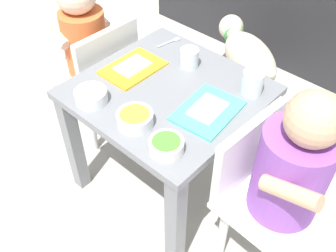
{
  "coord_description": "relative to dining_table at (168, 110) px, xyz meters",
  "views": [
    {
      "loc": [
        0.62,
        -0.68,
        1.18
      ],
      "look_at": [
        0.0,
        0.0,
        0.29
      ],
      "focal_mm": 41.67,
      "sensor_mm": 36.0,
      "label": 1
    }
  ],
  "objects": [
    {
      "name": "dog",
      "position": [
        -0.11,
        0.64,
        -0.16
      ],
      "size": [
        0.44,
        0.32,
        0.3
      ],
      "color": "beige",
      "rests_on": "ground"
    },
    {
      "name": "water_cup_left",
      "position": [
        0.19,
        0.15,
        0.12
      ],
      "size": [
        0.06,
        0.06,
        0.07
      ],
      "color": "white",
      "rests_on": "dining_table"
    },
    {
      "name": "veggie_bowl_near",
      "position": [
        0.04,
        -0.17,
        0.11
      ],
      "size": [
        0.1,
        0.1,
        0.04
      ],
      "color": "white",
      "rests_on": "dining_table"
    },
    {
      "name": "spoon_by_left_tray",
      "position": [
        -0.17,
        0.2,
        0.09
      ],
      "size": [
        0.03,
        0.1,
        0.01
      ],
      "color": "silver",
      "rests_on": "dining_table"
    },
    {
      "name": "seated_child_right",
      "position": [
        0.42,
        -0.02,
        0.06
      ],
      "size": [
        0.3,
        0.3,
        0.68
      ],
      "color": "white",
      "rests_on": "ground"
    },
    {
      "name": "seated_child_left",
      "position": [
        -0.42,
        0.03,
        0.06
      ],
      "size": [
        0.29,
        0.29,
        0.67
      ],
      "color": "white",
      "rests_on": "ground"
    },
    {
      "name": "food_tray_left",
      "position": [
        -0.15,
        -0.0,
        0.09
      ],
      "size": [
        0.13,
        0.19,
        0.02
      ],
      "color": "gold",
      "rests_on": "dining_table"
    },
    {
      "name": "water_cup_right",
      "position": [
        -0.03,
        0.13,
        0.11
      ],
      "size": [
        0.06,
        0.06,
        0.06
      ],
      "color": "white",
      "rests_on": "dining_table"
    },
    {
      "name": "food_tray_right",
      "position": [
        0.15,
        -0.0,
        0.09
      ],
      "size": [
        0.16,
        0.21,
        0.02
      ],
      "color": "#4CC6BC",
      "rests_on": "dining_table"
    },
    {
      "name": "cereal_bowl_right_side",
      "position": [
        -0.13,
        -0.19,
        0.11
      ],
      "size": [
        0.09,
        0.09,
        0.04
      ],
      "color": "white",
      "rests_on": "dining_table"
    },
    {
      "name": "ground_plane",
      "position": [
        0.0,
        0.0,
        -0.36
      ],
      "size": [
        7.0,
        7.0,
        0.0
      ],
      "primitive_type": "plane",
      "color": "#B2ADA3"
    },
    {
      "name": "veggie_bowl_far",
      "position": [
        0.17,
        -0.19,
        0.1
      ],
      "size": [
        0.09,
        0.09,
        0.04
      ],
      "color": "white",
      "rests_on": "dining_table"
    },
    {
      "name": "dining_table",
      "position": [
        0.0,
        0.0,
        0.0
      ],
      "size": [
        0.52,
        0.51,
        0.44
      ],
      "color": "slate",
      "rests_on": "ground"
    }
  ]
}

